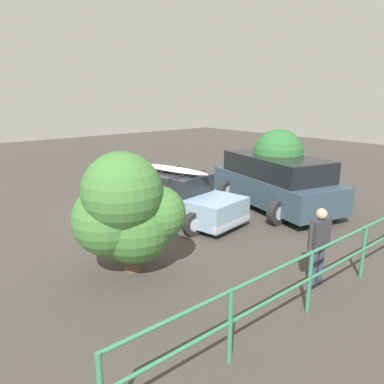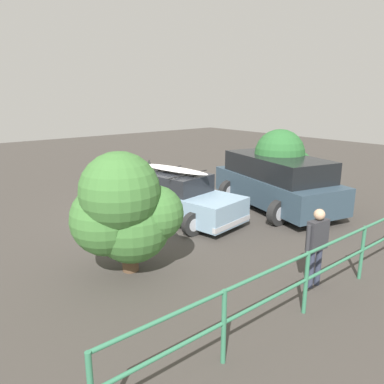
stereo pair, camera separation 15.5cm
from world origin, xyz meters
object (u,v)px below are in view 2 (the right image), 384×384
bush_near_left (125,212)px  sedan_car (178,197)px  suv_car (276,181)px  bush_near_right (286,166)px  person_bystander (317,241)px

bush_near_left → sedan_car: bearing=-144.1°
sedan_car → suv_car: bearing=159.3°
sedan_car → bush_near_right: bearing=165.2°
suv_car → bush_near_left: 6.23m
sedan_car → person_bystander: size_ratio=2.65×
bush_near_left → bush_near_right: 6.93m
sedan_car → person_bystander: 5.00m
suv_car → bush_near_right: 0.83m
sedan_car → bush_near_left: (3.01, 2.18, 0.69)m
sedan_car → suv_car: suv_car is taller
suv_car → bush_near_left: bearing=9.3°
sedan_car → person_bystander: sedan_car is taller
bush_near_right → person_bystander: bearing=42.7°
bush_near_left → bush_near_right: (-6.83, -1.17, -0.04)m
suv_car → person_bystander: suv_car is taller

